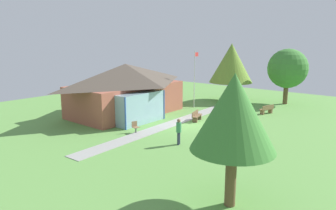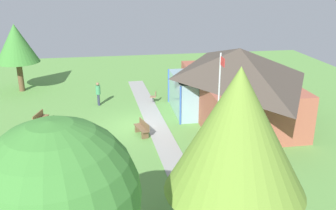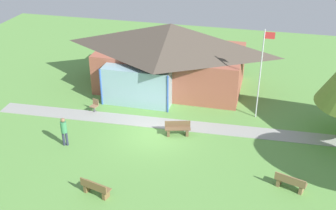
{
  "view_description": "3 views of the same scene",
  "coord_description": "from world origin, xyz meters",
  "px_view_note": "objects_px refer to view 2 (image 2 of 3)",
  "views": [
    {
      "loc": [
        -19.81,
        -14.08,
        6.63
      ],
      "look_at": [
        0.45,
        2.77,
        1.19
      ],
      "focal_mm": 32.81,
      "sensor_mm": 36.0,
      "label": 1
    },
    {
      "loc": [
        21.83,
        -1.54,
        9.14
      ],
      "look_at": [
        -0.44,
        2.18,
        1.18
      ],
      "focal_mm": 39.75,
      "sensor_mm": 36.0,
      "label": 2
    },
    {
      "loc": [
        5.9,
        -20.31,
        12.99
      ],
      "look_at": [
        0.53,
        1.19,
        1.43
      ],
      "focal_mm": 44.89,
      "sensor_mm": 36.0,
      "label": 3
    }
  ],
  "objects_px": {
    "pavilion": "(235,82)",
    "tree_east_hedge": "(237,132)",
    "tree_lawn_corner": "(16,44)",
    "bench_lawn_far_right": "(73,192)",
    "bench_rear_near_path": "(142,129)",
    "flagpole": "(219,106)",
    "bench_front_center": "(40,120)",
    "visitor_strolling_lawn": "(98,92)",
    "tree_far_east": "(58,200)",
    "patio_chair_west": "(154,97)"
  },
  "relations": [
    {
      "from": "flagpole",
      "to": "tree_east_hedge",
      "type": "relative_size",
      "value": 0.89
    },
    {
      "from": "flagpole",
      "to": "tree_east_hedge",
      "type": "bearing_deg",
      "value": -11.18
    },
    {
      "from": "bench_front_center",
      "to": "visitor_strolling_lawn",
      "type": "bearing_deg",
      "value": 147.78
    },
    {
      "from": "pavilion",
      "to": "visitor_strolling_lawn",
      "type": "height_order",
      "value": "pavilion"
    },
    {
      "from": "bench_lawn_far_right",
      "to": "bench_rear_near_path",
      "type": "xyz_separation_m",
      "value": [
        -6.36,
        3.6,
        0.0
      ]
    },
    {
      "from": "bench_rear_near_path",
      "to": "tree_lawn_corner",
      "type": "height_order",
      "value": "tree_lawn_corner"
    },
    {
      "from": "flagpole",
      "to": "visitor_strolling_lawn",
      "type": "bearing_deg",
      "value": -149.92
    },
    {
      "from": "bench_lawn_far_right",
      "to": "tree_far_east",
      "type": "height_order",
      "value": "tree_far_east"
    },
    {
      "from": "bench_front_center",
      "to": "patio_chair_west",
      "type": "bearing_deg",
      "value": 128.2
    },
    {
      "from": "tree_east_hedge",
      "to": "tree_far_east",
      "type": "distance_m",
      "value": 5.95
    },
    {
      "from": "pavilion",
      "to": "tree_lawn_corner",
      "type": "bearing_deg",
      "value": -118.92
    },
    {
      "from": "bench_front_center",
      "to": "tree_far_east",
      "type": "relative_size",
      "value": 0.26
    },
    {
      "from": "bench_rear_near_path",
      "to": "visitor_strolling_lawn",
      "type": "relative_size",
      "value": 0.9
    },
    {
      "from": "flagpole",
      "to": "bench_rear_near_path",
      "type": "distance_m",
      "value": 6.12
    },
    {
      "from": "visitor_strolling_lawn",
      "to": "tree_east_hedge",
      "type": "bearing_deg",
      "value": 1.26
    },
    {
      "from": "bench_front_center",
      "to": "tree_lawn_corner",
      "type": "relative_size",
      "value": 0.29
    },
    {
      "from": "visitor_strolling_lawn",
      "to": "tree_lawn_corner",
      "type": "relative_size",
      "value": 0.32
    },
    {
      "from": "bench_lawn_far_right",
      "to": "bench_front_center",
      "type": "bearing_deg",
      "value": -144.89
    },
    {
      "from": "pavilion",
      "to": "flagpole",
      "type": "height_order",
      "value": "flagpole"
    },
    {
      "from": "bench_lawn_far_right",
      "to": "flagpole",
      "type": "bearing_deg",
      "value": 124.71
    },
    {
      "from": "tree_far_east",
      "to": "bench_lawn_far_right",
      "type": "bearing_deg",
      "value": -176.58
    },
    {
      "from": "flagpole",
      "to": "bench_front_center",
      "type": "relative_size",
      "value": 3.68
    },
    {
      "from": "visitor_strolling_lawn",
      "to": "bench_rear_near_path",
      "type": "bearing_deg",
      "value": 8.31
    },
    {
      "from": "bench_rear_near_path",
      "to": "tree_far_east",
      "type": "relative_size",
      "value": 0.26
    },
    {
      "from": "pavilion",
      "to": "patio_chair_west",
      "type": "relative_size",
      "value": 12.86
    },
    {
      "from": "flagpole",
      "to": "bench_lawn_far_right",
      "type": "bearing_deg",
      "value": -73.78
    },
    {
      "from": "bench_lawn_far_right",
      "to": "bench_front_center",
      "type": "distance_m",
      "value": 9.29
    },
    {
      "from": "tree_east_hedge",
      "to": "pavilion",
      "type": "bearing_deg",
      "value": 160.55
    },
    {
      "from": "patio_chair_west",
      "to": "bench_front_center",
      "type": "bearing_deg",
      "value": 128.42
    },
    {
      "from": "flagpole",
      "to": "bench_rear_near_path",
      "type": "height_order",
      "value": "flagpole"
    },
    {
      "from": "pavilion",
      "to": "patio_chair_west",
      "type": "xyz_separation_m",
      "value": [
        -3.76,
        -4.96,
        -2.01
      ]
    },
    {
      "from": "bench_front_center",
      "to": "visitor_strolling_lawn",
      "type": "xyz_separation_m",
      "value": [
        -3.35,
        3.62,
        0.62
      ]
    },
    {
      "from": "bench_lawn_far_right",
      "to": "visitor_strolling_lawn",
      "type": "relative_size",
      "value": 0.9
    },
    {
      "from": "bench_front_center",
      "to": "tree_lawn_corner",
      "type": "xyz_separation_m",
      "value": [
        -8.03,
        -2.68,
        3.51
      ]
    },
    {
      "from": "bench_lawn_far_right",
      "to": "tree_far_east",
      "type": "relative_size",
      "value": 0.26
    },
    {
      "from": "patio_chair_west",
      "to": "tree_east_hedge",
      "type": "height_order",
      "value": "tree_east_hedge"
    },
    {
      "from": "pavilion",
      "to": "tree_east_hedge",
      "type": "distance_m",
      "value": 12.81
    },
    {
      "from": "patio_chair_west",
      "to": "tree_lawn_corner",
      "type": "distance_m",
      "value": 11.95
    },
    {
      "from": "patio_chair_west",
      "to": "tree_lawn_corner",
      "type": "xyz_separation_m",
      "value": [
        -4.73,
        -10.41,
        3.5
      ]
    },
    {
      "from": "pavilion",
      "to": "tree_east_hedge",
      "type": "relative_size",
      "value": 1.71
    },
    {
      "from": "bench_front_center",
      "to": "tree_east_hedge",
      "type": "relative_size",
      "value": 0.24
    },
    {
      "from": "bench_rear_near_path",
      "to": "visitor_strolling_lawn",
      "type": "bearing_deg",
      "value": 8.35
    },
    {
      "from": "pavilion",
      "to": "patio_chair_west",
      "type": "distance_m",
      "value": 6.54
    },
    {
      "from": "pavilion",
      "to": "patio_chair_west",
      "type": "bearing_deg",
      "value": -127.18
    },
    {
      "from": "pavilion",
      "to": "bench_rear_near_path",
      "type": "xyz_separation_m",
      "value": [
        2.08,
        -6.43,
        -2.03
      ]
    },
    {
      "from": "tree_lawn_corner",
      "to": "bench_rear_near_path",
      "type": "bearing_deg",
      "value": 40.24
    },
    {
      "from": "flagpole",
      "to": "bench_front_center",
      "type": "xyz_separation_m",
      "value": [
        -6.89,
        -9.55,
        -2.76
      ]
    },
    {
      "from": "pavilion",
      "to": "tree_lawn_corner",
      "type": "height_order",
      "value": "tree_lawn_corner"
    },
    {
      "from": "bench_rear_near_path",
      "to": "tree_lawn_corner",
      "type": "distance_m",
      "value": 14.28
    },
    {
      "from": "tree_lawn_corner",
      "to": "bench_lawn_far_right",
      "type": "bearing_deg",
      "value": 17.51
    }
  ]
}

